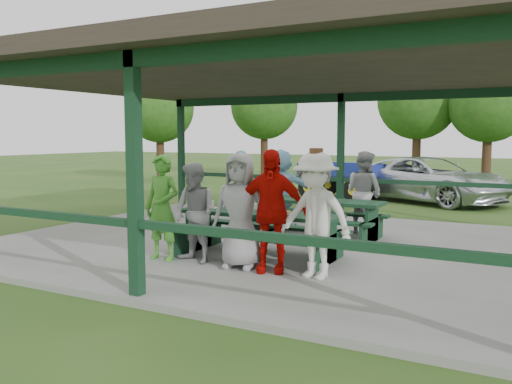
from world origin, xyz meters
The scene contains 20 objects.
ground centered at (0.00, 0.00, 0.00)m, with size 90.00×90.00×0.00m, color #294E18.
concrete_slab centered at (0.00, 0.00, 0.05)m, with size 10.00×8.00×0.10m, color slate.
pavilion_structure centered at (0.00, 0.00, 3.17)m, with size 10.60×8.60×3.24m.
picnic_table_near centered at (0.36, -1.20, 0.58)m, with size 2.73×1.39×0.75m.
picnic_table_far centered at (0.56, 0.80, 0.57)m, with size 2.56×1.39×0.75m.
table_setting centered at (0.13, -1.17, 0.88)m, with size 2.43×0.45×0.10m.
contestant_green centered at (-0.92, -2.09, 0.94)m, with size 0.61×0.40×1.69m, color #3F8A29.
contestant_grey_left centered at (-0.34, -2.02, 0.88)m, with size 0.76×0.59×1.57m, color gray.
contestant_grey_mid centered at (0.45, -1.99, 0.97)m, with size 0.85×0.55×1.74m, color gray.
contestant_red centered at (0.95, -1.98, 1.00)m, with size 1.05×0.44×1.80m, color #B90B06.
contestant_white_fedora centered at (1.66, -1.99, 0.98)m, with size 1.24×0.85×1.82m.
spectator_lblue centered at (-0.63, 1.74, 0.95)m, with size 1.57×0.50×1.69m, color #91C4E1.
spectator_blue centered at (-1.82, 2.05, 0.92)m, with size 0.60×0.39×1.64m, color teal.
spectator_grey centered at (1.23, 1.72, 0.94)m, with size 0.81×0.63×1.67m, color gray.
pickup_truck centered at (1.27, 8.52, 0.71)m, with size 2.35×5.09×1.41m, color silver.
farm_trailer centered at (-1.53, 8.25, 0.62)m, with size 3.61×1.94×1.25m.
tree_far_left centered at (-8.06, 15.37, 3.53)m, with size 3.34×3.34×5.22m.
tree_left centered at (-0.43, 14.78, 3.57)m, with size 3.38×3.38×5.28m.
tree_mid centered at (2.39, 14.52, 3.38)m, with size 3.20×3.20×5.00m.
tree_edge_left centered at (-11.08, 10.84, 3.29)m, with size 3.12×3.12×4.87m.
Camera 1 is at (4.43, -8.95, 2.09)m, focal length 38.00 mm.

